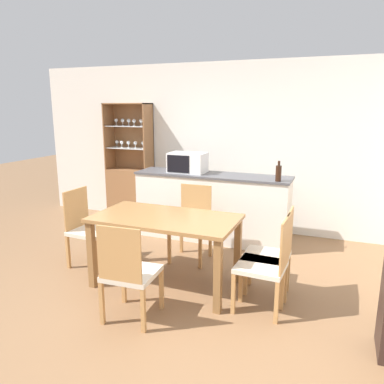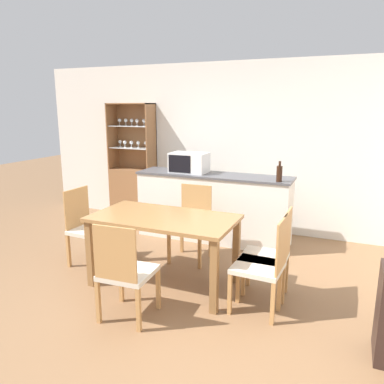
# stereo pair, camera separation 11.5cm
# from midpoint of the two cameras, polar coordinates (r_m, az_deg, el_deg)

# --- Properties ---
(ground_plane) EXTENTS (18.00, 18.00, 0.00)m
(ground_plane) POSITION_cam_midpoint_polar(r_m,az_deg,el_deg) (3.88, -5.46, -16.34)
(ground_plane) COLOR brown
(wall_back) EXTENTS (6.80, 0.06, 2.55)m
(wall_back) POSITION_cam_midpoint_polar(r_m,az_deg,el_deg) (5.86, 6.77, 6.79)
(wall_back) COLOR silver
(wall_back) RESTS_ON ground_plane
(kitchen_counter) EXTENTS (2.22, 0.54, 0.96)m
(kitchen_counter) POSITION_cam_midpoint_polar(r_m,az_deg,el_deg) (5.38, 3.80, -2.30)
(kitchen_counter) COLOR silver
(kitchen_counter) RESTS_ON ground_plane
(display_cabinet) EXTENTS (0.77, 0.34, 1.94)m
(display_cabinet) POSITION_cam_midpoint_polar(r_m,az_deg,el_deg) (6.49, -8.41, 1.16)
(display_cabinet) COLOR brown
(display_cabinet) RESTS_ON ground_plane
(dining_table) EXTENTS (1.52, 0.82, 0.76)m
(dining_table) POSITION_cam_midpoint_polar(r_m,az_deg,el_deg) (3.98, -3.50, -5.19)
(dining_table) COLOR olive
(dining_table) RESTS_ON ground_plane
(dining_chair_side_right_far) EXTENTS (0.44, 0.44, 0.93)m
(dining_chair_side_right_far) POSITION_cam_midpoint_polar(r_m,az_deg,el_deg) (3.83, 12.52, -9.43)
(dining_chair_side_right_far) COLOR beige
(dining_chair_side_right_far) RESTS_ON ground_plane
(dining_chair_head_far) EXTENTS (0.45, 0.45, 0.93)m
(dining_chair_head_far) POSITION_cam_midpoint_polar(r_m,az_deg,el_deg) (4.69, 0.66, -4.89)
(dining_chair_head_far) COLOR beige
(dining_chair_head_far) RESTS_ON ground_plane
(dining_chair_side_left_far) EXTENTS (0.46, 0.46, 0.93)m
(dining_chair_side_left_far) POSITION_cam_midpoint_polar(r_m,az_deg,el_deg) (4.71, -14.87, -5.25)
(dining_chair_side_left_far) COLOR beige
(dining_chair_side_left_far) RESTS_ON ground_plane
(dining_chair_side_right_near) EXTENTS (0.46, 0.46, 0.93)m
(dining_chair_side_right_near) POSITION_cam_midpoint_polar(r_m,az_deg,el_deg) (3.60, 11.75, -10.86)
(dining_chair_side_right_near) COLOR beige
(dining_chair_side_right_near) RESTS_ON ground_plane
(dining_chair_head_near) EXTENTS (0.47, 0.47, 0.93)m
(dining_chair_head_near) POSITION_cam_midpoint_polar(r_m,az_deg,el_deg) (3.44, -9.17, -11.90)
(dining_chair_head_near) COLOR beige
(dining_chair_head_near) RESTS_ON ground_plane
(microwave) EXTENTS (0.52, 0.35, 0.28)m
(microwave) POSITION_cam_midpoint_polar(r_m,az_deg,el_deg) (5.39, 0.16, 4.51)
(microwave) COLOR silver
(microwave) RESTS_ON kitchen_counter
(wine_bottle) EXTENTS (0.07, 0.07, 0.26)m
(wine_bottle) POSITION_cam_midpoint_polar(r_m,az_deg,el_deg) (4.85, 13.83, 2.77)
(wine_bottle) COLOR black
(wine_bottle) RESTS_ON kitchen_counter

